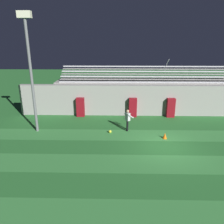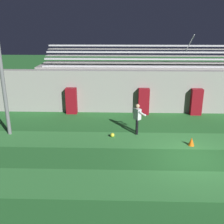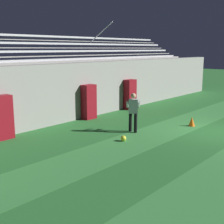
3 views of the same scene
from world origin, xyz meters
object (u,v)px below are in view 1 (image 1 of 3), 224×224
traffic_cone (165,136)px  padding_pillar_gate_right (171,108)px  goalkeeper (128,119)px  soccer_ball (110,132)px  padding_pillar_gate_left (133,108)px  padding_pillar_far_left (80,107)px  floodlight_pole (29,60)px

traffic_cone → padding_pillar_gate_right: bearing=72.8°
goalkeeper → soccer_ball: size_ratio=7.59×
padding_pillar_gate_left → padding_pillar_far_left: (-4.74, 0.00, 0.00)m
floodlight_pole → traffic_cone: bearing=-6.9°
padding_pillar_far_left → padding_pillar_gate_left: bearing=0.0°
padding_pillar_far_left → traffic_cone: size_ratio=4.11×
padding_pillar_far_left → traffic_cone: padding_pillar_far_left is taller
padding_pillar_gate_left → padding_pillar_far_left: 4.74m
padding_pillar_far_left → soccer_ball: 4.75m
goalkeeper → padding_pillar_gate_left: bearing=79.3°
padding_pillar_gate_right → soccer_ball: padding_pillar_gate_right is taller
padding_pillar_gate_right → soccer_ball: 6.58m
floodlight_pole → traffic_cone: floodlight_pole is taller
goalkeeper → traffic_cone: goalkeeper is taller
padding_pillar_far_left → soccer_ball: bearing=-53.3°
floodlight_pole → padding_pillar_gate_left: bearing=25.1°
padding_pillar_gate_right → soccer_ball: size_ratio=7.85×
padding_pillar_gate_left → floodlight_pole: floodlight_pole is taller
goalkeeper → traffic_cone: 3.04m
padding_pillar_far_left → floodlight_pole: 6.31m
padding_pillar_gate_left → traffic_cone: padding_pillar_gate_left is taller
floodlight_pole → soccer_ball: floodlight_pole is taller
padding_pillar_gate_right → goalkeeper: padding_pillar_gate_right is taller
soccer_ball → floodlight_pole: bearing=177.5°
padding_pillar_gate_right → padding_pillar_far_left: 8.15m
soccer_ball → traffic_cone: traffic_cone is taller
padding_pillar_gate_right → traffic_cone: padding_pillar_gate_right is taller
padding_pillar_gate_right → goalkeeper: size_ratio=1.03×
padding_pillar_far_left → goalkeeper: bearing=-38.0°
floodlight_pole → padding_pillar_far_left: bearing=51.7°
padding_pillar_gate_right → goalkeeper: 5.15m
padding_pillar_gate_left → soccer_ball: 4.30m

